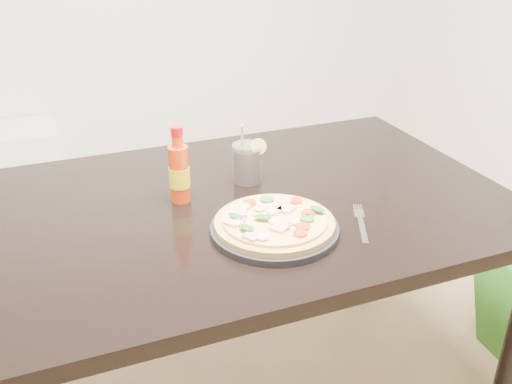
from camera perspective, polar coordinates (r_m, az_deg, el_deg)
name	(u,v)px	position (r m, az deg, el deg)	size (l,w,h in m)	color
dining_table	(239,229)	(1.51, -1.69, -3.67)	(1.40, 0.90, 0.75)	black
plate	(274,229)	(1.33, 1.86, -3.71)	(0.30, 0.30, 0.02)	black
pizza	(274,222)	(1.32, 1.82, -2.97)	(0.28, 0.28, 0.03)	tan
hot_sauce_bottle	(179,172)	(1.45, -7.68, 1.98)	(0.06, 0.06, 0.20)	red
cola_cup	(247,163)	(1.56, -0.90, 2.87)	(0.09, 0.08, 0.17)	black
fork	(361,222)	(1.39, 10.44, -2.97)	(0.09, 0.18, 0.00)	silver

